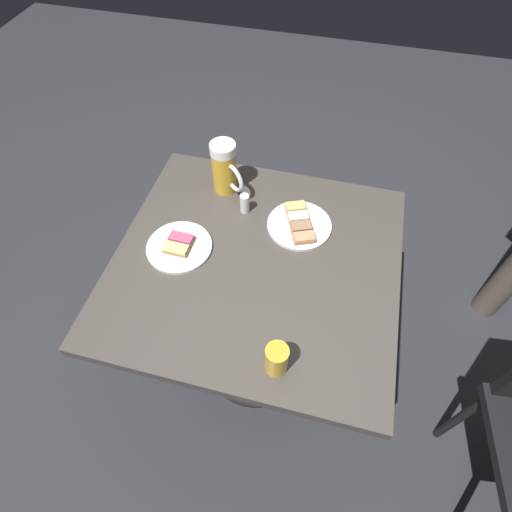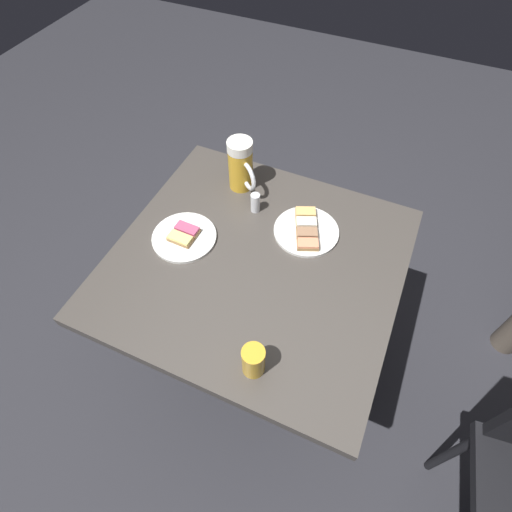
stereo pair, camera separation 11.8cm
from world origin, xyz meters
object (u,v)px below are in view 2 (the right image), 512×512
Objects in this scene: plate_far at (184,236)px; beer_glass_small at (253,361)px; plate_near at (306,230)px; salt_shaker at (255,203)px; beer_mug at (241,166)px.

plate_far is 2.10× the size of beer_glass_small.
salt_shaker is (-0.02, -0.18, 0.02)m from plate_near.
beer_glass_small is at bearing 27.61° from beer_mug.
salt_shaker is at bearing 142.40° from plate_far.
beer_glass_small is (0.29, 0.36, 0.04)m from plate_far.
plate_far is 1.10× the size of beer_mug.
beer_glass_small is (0.47, 0.03, 0.04)m from plate_near.
plate_far is at bearing -12.97° from beer_mug.
beer_glass_small is (0.57, 0.30, -0.04)m from beer_mug.
plate_near is at bearing 117.54° from plate_far.
plate_near is at bearing -176.46° from beer_glass_small.
salt_shaker is (-0.49, -0.21, -0.01)m from beer_glass_small.
beer_mug is at bearing 167.03° from plate_far.
salt_shaker is at bearing 46.28° from beer_mug.
plate_far is at bearing -62.46° from plate_near.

